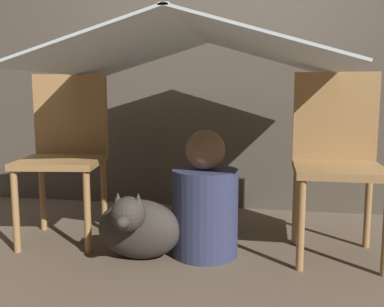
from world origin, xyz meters
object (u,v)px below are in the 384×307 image
(dog, at_px, (138,227))
(person_front, at_px, (205,204))
(chair_left, at_px, (66,148))
(chair_right, at_px, (337,154))

(dog, bearing_deg, person_front, 23.23)
(person_front, xyz_separation_m, dog, (-0.32, -0.14, -0.10))
(chair_left, distance_m, person_front, 0.88)
(chair_right, relative_size, person_front, 1.45)
(chair_right, distance_m, person_front, 0.72)
(chair_left, height_order, chair_right, same)
(chair_right, bearing_deg, dog, -163.94)
(chair_right, height_order, person_front, chair_right)
(chair_left, relative_size, dog, 2.20)
(chair_left, bearing_deg, person_front, -19.00)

